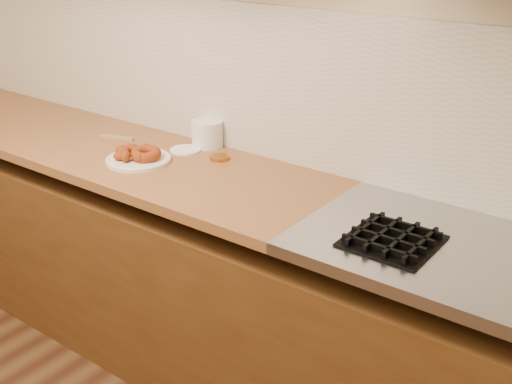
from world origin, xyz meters
The scene contains 12 objects.
wall_back centered at (0.00, 2.00, 1.35)m, with size 4.00×0.02×2.70m, color beige.
base_cabinet centered at (0.00, 1.69, 0.39)m, with size 3.60×0.60×0.77m, color #503117.
butcher_block centered at (-0.65, 1.69, 0.88)m, with size 2.30×0.62×0.04m, color #946239.
backsplash centered at (0.00, 1.99, 1.20)m, with size 3.60×0.02×0.60m, color beige.
burner_grates centered at (1.13, 1.61, 0.91)m, with size 0.91×0.26×0.03m.
donut_plate centered at (-0.31, 1.63, 0.91)m, with size 0.26×0.26×0.01m, color silver.
ring_donut centered at (-0.28, 1.64, 0.94)m, with size 0.12×0.12×0.04m, color brown.
fried_dough_chunks centered at (-0.35, 1.62, 0.94)m, with size 0.17×0.19×0.05m.
plastic_tub centered at (-0.21, 1.94, 0.96)m, with size 0.13×0.13×0.11m, color white.
tub_lid centered at (-0.25, 1.84, 0.90)m, with size 0.13×0.13×0.01m, color white.
brass_jar_lid centered at (-0.07, 1.84, 0.91)m, with size 0.08×0.08×0.01m, color #BE7323.
wooden_utensil centered at (-0.59, 1.77, 0.91)m, with size 0.16×0.02×0.01m, color #9F7D50.
Camera 1 is at (1.49, -0.00, 1.81)m, focal length 45.00 mm.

